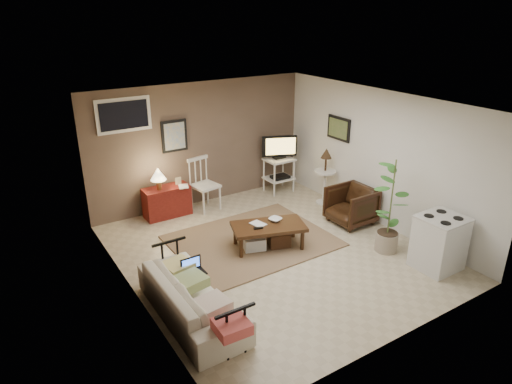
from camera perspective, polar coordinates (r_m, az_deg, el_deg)
floor at (r=7.43m, az=2.14°, el=-7.53°), size 5.00×5.00×0.00m
art_back at (r=8.67m, az=-10.17°, el=6.91°), size 0.50×0.03×0.60m
art_right at (r=8.95m, az=10.30°, el=7.83°), size 0.03×0.60×0.45m
window at (r=8.27m, az=-16.22°, el=9.21°), size 0.96×0.03×0.60m
rug at (r=7.75m, az=-0.48°, el=-6.10°), size 2.57×2.07×0.02m
coffee_table at (r=7.44m, az=1.50°, el=-5.32°), size 1.30×0.94×0.44m
sofa at (r=5.90m, az=-8.14°, el=-12.21°), size 0.55×1.90×0.74m
sofa_pillows at (r=5.70m, az=-6.81°, el=-12.45°), size 0.36×1.80×0.13m
sofa_end_rails at (r=5.97m, az=-7.14°, el=-12.33°), size 0.51×1.89×0.64m
laptop at (r=6.16m, az=-7.94°, el=-9.41°), size 0.29×0.21×0.20m
red_console at (r=8.69m, az=-11.16°, el=-0.86°), size 0.86×0.38×0.99m
spindle_chair at (r=8.84m, az=-6.46°, el=0.78°), size 0.54×0.54×1.02m
tv_stand at (r=9.60m, az=2.93°, el=3.71°), size 0.69×0.47×1.22m
side_table at (r=9.06m, az=8.67°, el=2.76°), size 0.43×0.43×1.15m
armchair at (r=8.41m, az=11.82°, el=-1.46°), size 0.68×0.73×0.75m
potted_plant at (r=7.42m, az=16.53°, el=-1.34°), size 0.39×0.39×1.58m
stove at (r=7.36m, az=21.92°, el=-5.87°), size 0.65×0.60×0.84m
bowl at (r=7.46m, az=2.43°, el=-2.92°), size 0.21×0.11×0.20m
book_table at (r=7.26m, az=-0.26°, el=-3.44°), size 0.18×0.05×0.25m
book_console at (r=8.52m, az=-9.66°, el=1.28°), size 0.17×0.08×0.23m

